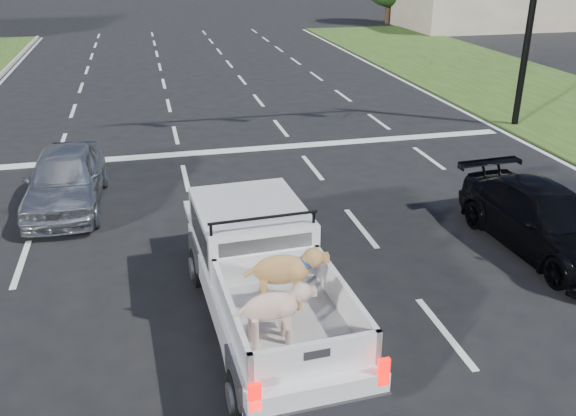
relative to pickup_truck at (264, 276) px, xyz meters
name	(u,v)px	position (x,y,z in m)	size (l,w,h in m)	color
ground	(341,348)	(1.01, -0.93, -0.90)	(160.00, 160.00, 0.00)	black
road_markings	(260,192)	(1.01, 5.63, -0.89)	(17.75, 60.00, 0.01)	silver
building_right	(489,2)	(23.01, 33.07, 0.90)	(12.00, 7.00, 3.60)	#BFB191
pickup_truck	(264,276)	(0.00, 0.00, 0.00)	(2.15, 5.20, 1.92)	black
silver_sedan	(65,178)	(-3.57, 5.82, -0.20)	(1.65, 4.11, 1.40)	#B3B7BB
black_coupe	(546,220)	(6.01, 1.29, -0.26)	(1.79, 4.40, 1.28)	black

